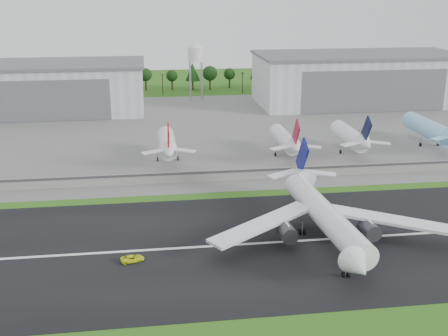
{
  "coord_description": "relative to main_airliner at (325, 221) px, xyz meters",
  "views": [
    {
      "loc": [
        -30.53,
        -105.86,
        56.64
      ],
      "look_at": [
        -10.36,
        40.0,
        9.0
      ],
      "focal_mm": 45.0,
      "sensor_mm": 36.0,
      "label": 1
    }
  ],
  "objects": [
    {
      "name": "apron",
      "position": [
        -9.12,
        110.44,
        -4.84
      ],
      "size": [
        320.0,
        150.0,
        0.1
      ],
      "primitive_type": "cube",
      "color": "slate",
      "rests_on": "ground"
    },
    {
      "name": "parked_jet_red_b",
      "position": [
        7.45,
        66.97,
        1.11
      ],
      "size": [
        7.36,
        31.29,
        16.5
      ],
      "color": "silver",
      "rests_on": "ground"
    },
    {
      "name": "ground_vehicle",
      "position": [
        -44.31,
        -4.65,
        -4.09
      ],
      "size": [
        5.43,
        3.36,
        1.4
      ],
      "primitive_type": "imported",
      "rotation": [
        0.0,
        0.0,
        1.79
      ],
      "color": "yellow",
      "rests_on": "runway"
    },
    {
      "name": "utility_poles",
      "position": [
        -9.12,
        190.44,
        -4.89
      ],
      "size": [
        230.0,
        3.0,
        12.0
      ],
      "primitive_type": null,
      "color": "black",
      "rests_on": "ground"
    },
    {
      "name": "ground",
      "position": [
        -9.12,
        -9.56,
        -4.89
      ],
      "size": [
        600.0,
        600.0,
        0.0
      ],
      "primitive_type": "plane",
      "color": "#296016",
      "rests_on": "ground"
    },
    {
      "name": "hangar_east",
      "position": [
        65.88,
        155.35,
        7.73
      ],
      "size": [
        102.0,
        47.0,
        25.2
      ],
      "color": "silver",
      "rests_on": "ground"
    },
    {
      "name": "main_airliner",
      "position": [
        0.0,
        0.0,
        0.0
      ],
      "size": [
        57.2,
        59.22,
        18.17
      ],
      "rotation": [
        0.0,
        0.0,
        3.2
      ],
      "color": "white",
      "rests_on": "runway"
    },
    {
      "name": "blast_fence",
      "position": [
        -9.12,
        45.42,
        -3.09
      ],
      "size": [
        240.0,
        0.61,
        3.5
      ],
      "color": "gray",
      "rests_on": "ground"
    },
    {
      "name": "parked_jet_red_a",
      "position": [
        -33.64,
        67.01,
        1.34
      ],
      "size": [
        7.36,
        31.29,
        16.75
      ],
      "color": "white",
      "rests_on": "ground"
    },
    {
      "name": "parked_jet_skyblue",
      "position": [
        63.63,
        72.05,
        1.67
      ],
      "size": [
        7.36,
        37.29,
        17.14
      ],
      "color": "#86C5E9",
      "rests_on": "ground"
    },
    {
      "name": "water_tower",
      "position": [
        -14.12,
        175.44,
        19.66
      ],
      "size": [
        8.4,
        8.4,
        29.4
      ],
      "color": "#99999E",
      "rests_on": "ground"
    },
    {
      "name": "treeline",
      "position": [
        -9.12,
        205.44,
        -4.89
      ],
      "size": [
        320.0,
        16.0,
        22.0
      ],
      "primitive_type": null,
      "color": "black",
      "rests_on": "ground"
    },
    {
      "name": "hangar_west",
      "position": [
        -89.12,
        155.35,
        6.74
      ],
      "size": [
        97.0,
        44.0,
        23.2
      ],
      "color": "silver",
      "rests_on": "ground"
    },
    {
      "name": "parked_jet_navy",
      "position": [
        31.13,
        67.02,
        1.43
      ],
      "size": [
        7.36,
        31.29,
        16.85
      ],
      "color": "white",
      "rests_on": "ground"
    },
    {
      "name": "runway_centerline",
      "position": [
        -9.12,
        0.44,
        -4.78
      ],
      "size": [
        220.0,
        1.0,
        0.02
      ],
      "primitive_type": "cube",
      "color": "white",
      "rests_on": "runway"
    },
    {
      "name": "runway",
      "position": [
        -9.12,
        0.44,
        -4.84
      ],
      "size": [
        320.0,
        60.0,
        0.1
      ],
      "primitive_type": "cube",
      "color": "black",
      "rests_on": "ground"
    }
  ]
}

